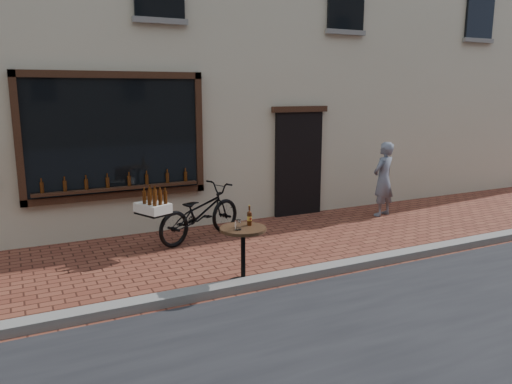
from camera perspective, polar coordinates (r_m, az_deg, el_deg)
name	(u,v)px	position (r m, az deg, el deg)	size (l,w,h in m)	color
ground	(308,283)	(7.13, 6.01, -10.28)	(90.00, 90.00, 0.00)	#5D2B1E
kerb	(301,274)	(7.27, 5.17, -9.33)	(90.00, 0.25, 0.12)	slate
cargo_bicycle	(198,212)	(8.98, -6.61, -2.33)	(2.22, 1.40, 1.05)	black
bistro_table	(243,244)	(6.84, -1.47, -5.97)	(0.64, 0.64, 1.10)	black
pedestrian	(383,179)	(10.95, 14.35, 1.44)	(0.58, 0.38, 1.58)	slate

